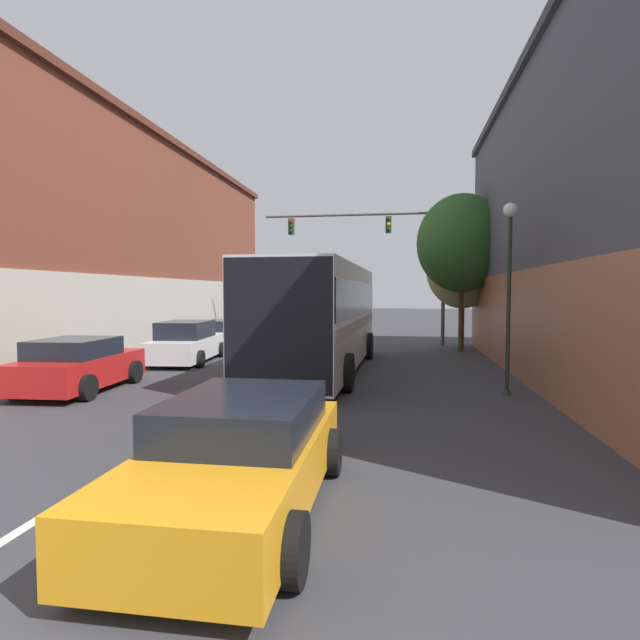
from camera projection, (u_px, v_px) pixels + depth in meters
lane_center_line at (272, 373)px, 15.81m from camera, size 0.14×39.06×0.01m
building_left_brick at (55, 239)px, 22.49m from camera, size 10.30×30.03×9.67m
bus at (320, 312)px, 16.16m from camera, size 3.05×10.60×3.40m
hatchback_foreground at (240, 456)px, 5.82m from camera, size 2.08×4.33×1.32m
parked_car_left_near at (263, 326)px, 28.82m from camera, size 2.25×4.77×1.34m
parked_car_left_mid at (78, 365)px, 12.92m from camera, size 2.24×3.93×1.37m
parked_car_left_far at (225, 334)px, 23.42m from camera, size 2.13×4.21×1.27m
parked_car_left_distant at (188, 343)px, 18.32m from camera, size 2.29×4.71×1.51m
traffic_signal_gantry at (388, 245)px, 24.39m from camera, size 8.92×0.36×6.69m
street_lamp at (509, 275)px, 12.31m from camera, size 0.36×0.36×4.75m
street_tree_near at (462, 243)px, 21.42m from camera, size 3.84×3.45×6.79m
street_tree_far at (463, 269)px, 23.04m from camera, size 3.31×2.98×5.46m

